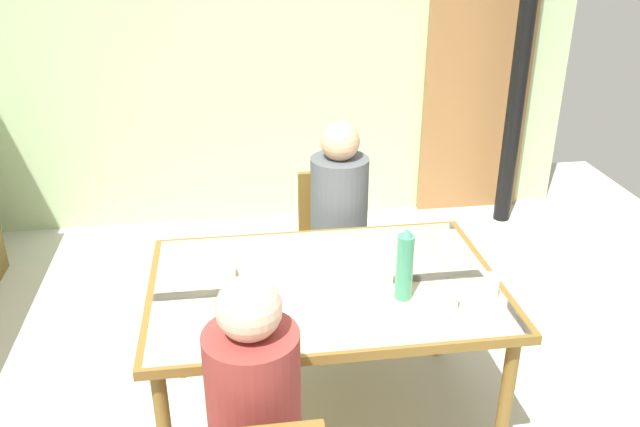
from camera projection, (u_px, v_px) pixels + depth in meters
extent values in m
cube|color=#B0C993|center=(245.00, 34.00, 4.58)|extent=(4.78, 0.10, 2.75)
cube|color=#99683A|center=(478.00, 82.00, 4.89)|extent=(0.80, 0.05, 2.00)
cylinder|color=black|center=(524.00, 36.00, 4.51)|extent=(0.12, 0.12, 2.75)
cube|color=brown|center=(325.00, 286.00, 2.80)|extent=(1.48, 0.99, 0.04)
cube|color=beige|center=(325.00, 282.00, 2.79)|extent=(1.42, 0.95, 0.00)
cylinder|color=brown|center=(504.00, 408.00, 2.66)|extent=(0.06, 0.06, 0.71)
cylinder|color=brown|center=(178.00, 317.00, 3.25)|extent=(0.06, 0.06, 0.71)
cylinder|color=brown|center=(440.00, 296.00, 3.42)|extent=(0.06, 0.06, 0.71)
cube|color=brown|center=(337.00, 254.00, 3.63)|extent=(0.40, 0.40, 0.04)
cube|color=brown|center=(332.00, 206.00, 3.70)|extent=(0.38, 0.04, 0.42)
cylinder|color=brown|center=(372.00, 307.00, 3.61)|extent=(0.04, 0.04, 0.41)
cylinder|color=brown|center=(311.00, 311.00, 3.56)|extent=(0.04, 0.04, 0.41)
cylinder|color=brown|center=(360.00, 275.00, 3.91)|extent=(0.04, 0.04, 0.41)
cylinder|color=brown|center=(303.00, 279.00, 3.87)|extent=(0.04, 0.04, 0.41)
cylinder|color=maroon|center=(254.00, 402.00, 2.09)|extent=(0.30, 0.30, 0.52)
sphere|color=beige|center=(249.00, 309.00, 1.94)|extent=(0.20, 0.20, 0.20)
cube|color=#565A56|center=(342.00, 259.00, 3.46)|extent=(0.30, 0.22, 0.12)
cylinder|color=#4C5156|center=(339.00, 205.00, 3.45)|extent=(0.30, 0.30, 0.52)
sphere|color=tan|center=(340.00, 141.00, 3.30)|extent=(0.20, 0.20, 0.20)
cylinder|color=#398663|center=(404.00, 267.00, 2.62)|extent=(0.07, 0.07, 0.28)
cone|color=#43856A|center=(407.00, 232.00, 2.55)|extent=(0.05, 0.05, 0.04)
cylinder|color=#ECEACC|center=(215.00, 273.00, 2.80)|extent=(0.17, 0.17, 0.05)
cylinder|color=white|center=(327.00, 268.00, 2.88)|extent=(0.19, 0.19, 0.01)
cylinder|color=white|center=(215.00, 333.00, 2.44)|extent=(0.23, 0.23, 0.01)
cylinder|color=white|center=(309.00, 312.00, 2.57)|extent=(0.20, 0.20, 0.01)
cylinder|color=silver|center=(451.00, 299.00, 2.58)|extent=(0.06, 0.06, 0.10)
cylinder|color=silver|center=(492.00, 286.00, 2.66)|extent=(0.06, 0.06, 0.11)
cube|color=silver|center=(378.00, 248.00, 3.06)|extent=(0.12, 0.11, 0.00)
cube|color=silver|center=(446.00, 236.00, 3.17)|extent=(0.06, 0.15, 0.00)
cube|color=silver|center=(189.00, 261.00, 2.95)|extent=(0.06, 0.15, 0.00)
cube|color=silver|center=(263.00, 289.00, 2.74)|extent=(0.04, 0.15, 0.00)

